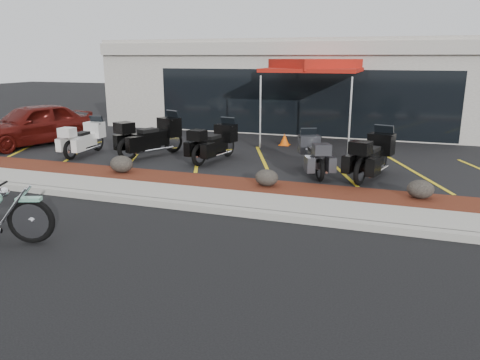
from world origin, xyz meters
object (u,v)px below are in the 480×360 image
at_px(hero_cruiser, 30,214).
at_px(traffic_cone, 285,139).
at_px(popup_canopy, 314,67).
at_px(touring_white, 97,133).
at_px(parked_car, 33,124).

xyz_separation_m(hero_cruiser, traffic_cone, (2.13, 10.21, -0.19)).
bearing_deg(popup_canopy, touring_white, -137.06).
distance_m(hero_cruiser, popup_canopy, 11.55).
bearing_deg(parked_car, touring_white, 15.02).
distance_m(parked_car, traffic_cone, 9.15).
height_order(hero_cruiser, parked_car, parked_car).
height_order(touring_white, parked_car, parked_car).
height_order(hero_cruiser, traffic_cone, hero_cruiser).
xyz_separation_m(touring_white, parked_car, (-2.86, 0.17, 0.15)).
distance_m(hero_cruiser, traffic_cone, 10.43).
bearing_deg(touring_white, parked_car, 84.27).
bearing_deg(parked_car, hero_cruiser, -29.63).
distance_m(parked_car, popup_canopy, 10.36).
bearing_deg(hero_cruiser, popup_canopy, 54.78).
height_order(touring_white, traffic_cone, touring_white).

